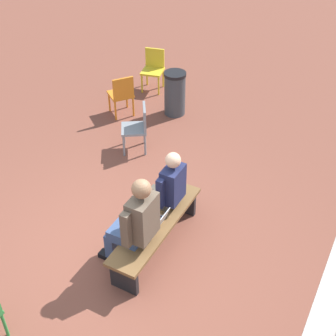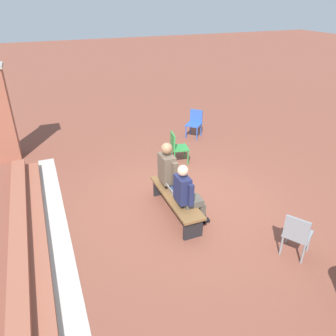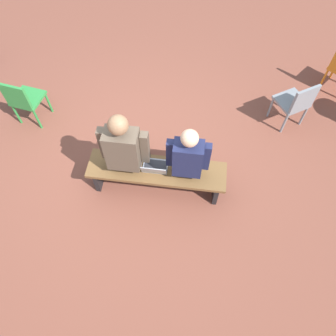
{
  "view_description": "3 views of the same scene",
  "coord_description": "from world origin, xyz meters",
  "px_view_note": "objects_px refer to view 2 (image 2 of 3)",
  "views": [
    {
      "loc": [
        3.46,
        2.59,
        4.71
      ],
      "look_at": [
        -0.83,
        0.29,
        0.97
      ],
      "focal_mm": 50.0,
      "sensor_mm": 36.0,
      "label": 1
    },
    {
      "loc": [
        -5.38,
        2.59,
        4.0
      ],
      "look_at": [
        0.08,
        0.38,
        0.86
      ],
      "focal_mm": 35.0,
      "sensor_mm": 36.0,
      "label": 2
    },
    {
      "loc": [
        -0.76,
        2.59,
        4.03
      ],
      "look_at": [
        -0.52,
        0.68,
        0.98
      ],
      "focal_mm": 35.0,
      "sensor_mm": 36.0,
      "label": 3
    }
  ],
  "objects_px": {
    "plastic_chair_near_bench_left": "(177,146)",
    "person_adult": "(172,173)",
    "bench": "(176,199)",
    "person_student": "(187,194)",
    "plastic_chair_foreground": "(297,233)",
    "laptop": "(175,193)",
    "plastic_chair_far_left": "(195,122)"
  },
  "relations": [
    {
      "from": "plastic_chair_near_bench_left",
      "to": "person_adult",
      "type": "bearing_deg",
      "value": 153.44
    },
    {
      "from": "bench",
      "to": "person_student",
      "type": "xyz_separation_m",
      "value": [
        -0.39,
        -0.07,
        0.35
      ]
    },
    {
      "from": "person_adult",
      "to": "person_student",
      "type": "bearing_deg",
      "value": 179.49
    },
    {
      "from": "plastic_chair_foreground",
      "to": "person_student",
      "type": "bearing_deg",
      "value": 41.98
    },
    {
      "from": "bench",
      "to": "laptop",
      "type": "xyz_separation_m",
      "value": [
        0.02,
        0.01,
        0.15
      ]
    },
    {
      "from": "plastic_chair_near_bench_left",
      "to": "plastic_chair_foreground",
      "type": "relative_size",
      "value": 1.0
    },
    {
      "from": "bench",
      "to": "plastic_chair_foreground",
      "type": "height_order",
      "value": "plastic_chair_foreground"
    },
    {
      "from": "person_adult",
      "to": "plastic_chair_near_bench_left",
      "type": "relative_size",
      "value": 1.71
    },
    {
      "from": "plastic_chair_foreground",
      "to": "plastic_chair_far_left",
      "type": "distance_m",
      "value": 5.53
    },
    {
      "from": "person_student",
      "to": "plastic_chair_near_bench_left",
      "type": "relative_size",
      "value": 1.57
    },
    {
      "from": "bench",
      "to": "plastic_chair_near_bench_left",
      "type": "distance_m",
      "value": 2.33
    },
    {
      "from": "person_adult",
      "to": "plastic_chair_foreground",
      "type": "height_order",
      "value": "person_adult"
    },
    {
      "from": "laptop",
      "to": "plastic_chair_far_left",
      "type": "xyz_separation_m",
      "value": [
        3.58,
        -2.2,
        -0.02
      ]
    },
    {
      "from": "plastic_chair_near_bench_left",
      "to": "laptop",
      "type": "bearing_deg",
      "value": 155.59
    },
    {
      "from": "bench",
      "to": "person_adult",
      "type": "height_order",
      "value": "person_adult"
    },
    {
      "from": "laptop",
      "to": "plastic_chair_near_bench_left",
      "type": "xyz_separation_m",
      "value": [
        2.11,
        -0.96,
        -0.02
      ]
    },
    {
      "from": "person_adult",
      "to": "laptop",
      "type": "relative_size",
      "value": 4.49
    },
    {
      "from": "laptop",
      "to": "person_adult",
      "type": "bearing_deg",
      "value": -13.11
    },
    {
      "from": "person_student",
      "to": "plastic_chair_foreground",
      "type": "relative_size",
      "value": 1.57
    },
    {
      "from": "person_adult",
      "to": "plastic_chair_far_left",
      "type": "bearing_deg",
      "value": -33.31
    },
    {
      "from": "bench",
      "to": "plastic_chair_foreground",
      "type": "xyz_separation_m",
      "value": [
        -1.87,
        -1.4,
        0.13
      ]
    },
    {
      "from": "plastic_chair_near_bench_left",
      "to": "plastic_chair_far_left",
      "type": "xyz_separation_m",
      "value": [
        1.48,
        -1.24,
        0.0
      ]
    },
    {
      "from": "person_adult",
      "to": "plastic_chair_foreground",
      "type": "distance_m",
      "value": 2.63
    },
    {
      "from": "plastic_chair_foreground",
      "to": "person_adult",
      "type": "bearing_deg",
      "value": 30.43
    },
    {
      "from": "plastic_chair_foreground",
      "to": "plastic_chair_far_left",
      "type": "height_order",
      "value": "same"
    },
    {
      "from": "person_student",
      "to": "plastic_chair_foreground",
      "type": "xyz_separation_m",
      "value": [
        -1.48,
        -1.33,
        -0.23
      ]
    },
    {
      "from": "bench",
      "to": "laptop",
      "type": "distance_m",
      "value": 0.15
    },
    {
      "from": "person_adult",
      "to": "plastic_chair_near_bench_left",
      "type": "height_order",
      "value": "person_adult"
    },
    {
      "from": "person_adult",
      "to": "plastic_chair_near_bench_left",
      "type": "bearing_deg",
      "value": -26.56
    },
    {
      "from": "plastic_chair_far_left",
      "to": "person_student",
      "type": "bearing_deg",
      "value": 152.01
    },
    {
      "from": "plastic_chair_near_bench_left",
      "to": "plastic_chair_far_left",
      "type": "relative_size",
      "value": 1.0
    },
    {
      "from": "plastic_chair_near_bench_left",
      "to": "person_student",
      "type": "bearing_deg",
      "value": 160.76
    }
  ]
}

